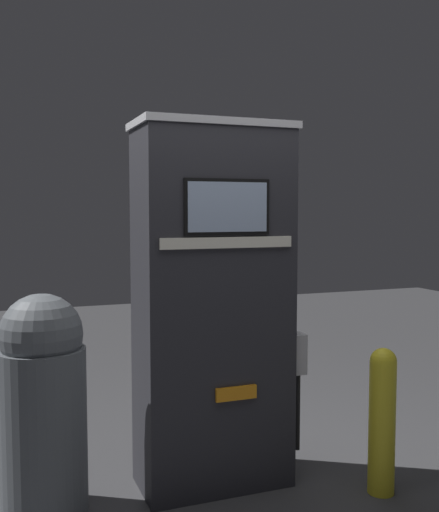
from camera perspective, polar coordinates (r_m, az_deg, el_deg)
ground_plane at (r=3.55m, az=0.70°, el=-22.15°), size 14.00×14.00×0.00m
gas_pump at (r=3.43m, az=-0.62°, el=-4.78°), size 0.95×0.48×2.07m
safety_bollard at (r=3.57m, az=15.23°, el=-14.55°), size 0.15×0.15×0.83m
trash_bin at (r=3.32m, az=-16.48°, el=-13.21°), size 0.45×0.45×1.16m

